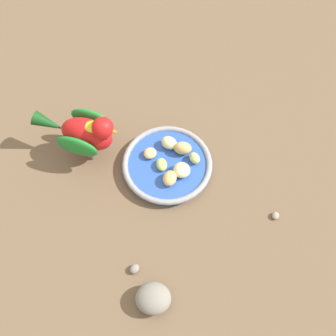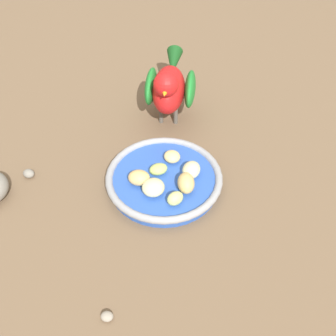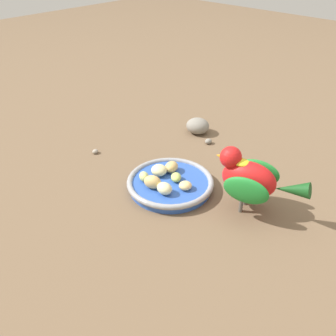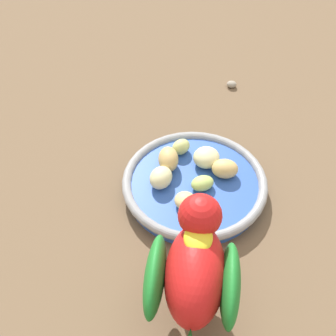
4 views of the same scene
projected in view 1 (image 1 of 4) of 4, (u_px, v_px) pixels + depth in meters
ground_plane at (173, 180)px, 0.86m from camera, size 4.00×4.00×0.00m
feeding_bowl at (167, 165)px, 0.86m from camera, size 0.20×0.20×0.03m
apple_piece_0 at (183, 148)px, 0.86m from camera, size 0.05×0.04×0.03m
apple_piece_1 at (162, 165)px, 0.85m from camera, size 0.04×0.04×0.02m
apple_piece_2 at (150, 153)px, 0.86m from camera, size 0.04×0.04×0.02m
apple_piece_3 at (169, 143)px, 0.87m from camera, size 0.04×0.03×0.03m
apple_piece_4 at (182, 170)px, 0.84m from camera, size 0.05×0.05×0.02m
apple_piece_5 at (171, 179)px, 0.83m from camera, size 0.04×0.04×0.02m
apple_piece_6 at (195, 158)px, 0.85m from camera, size 0.03×0.03×0.02m
parrot at (85, 132)px, 0.83m from camera, size 0.20×0.11×0.14m
rock_large at (153, 298)px, 0.72m from camera, size 0.09×0.08×0.04m
pebble_0 at (275, 216)px, 0.81m from camera, size 0.02×0.02×0.01m
pebble_1 at (135, 269)px, 0.76m from camera, size 0.02×0.02×0.01m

